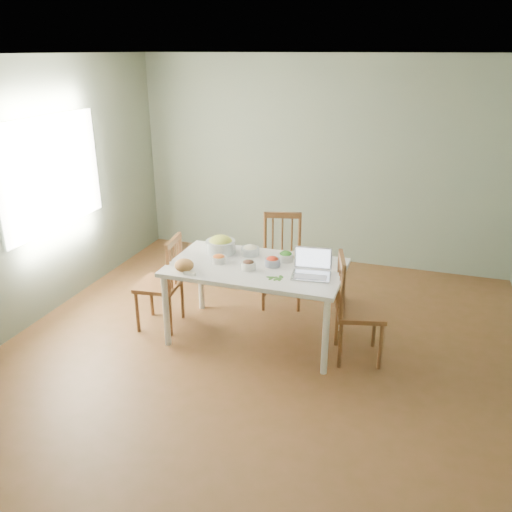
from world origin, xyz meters
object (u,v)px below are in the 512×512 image
(dining_table, at_px, (256,302))
(laptop, at_px, (311,264))
(chair_far, at_px, (282,262))
(chair_right, at_px, (360,309))
(bread_boule, at_px, (184,265))
(chair_left, at_px, (159,282))
(bowl_squash, at_px, (221,245))

(dining_table, relative_size, laptop, 4.79)
(chair_far, distance_m, chair_right, 1.30)
(dining_table, relative_size, bread_boule, 9.23)
(chair_left, bearing_deg, dining_table, 87.24)
(chair_right, xyz_separation_m, bread_boule, (-1.63, -0.30, 0.34))
(chair_far, height_order, chair_right, chair_far)
(bowl_squash, height_order, laptop, laptop)
(laptop, bearing_deg, dining_table, 164.34)
(chair_right, height_order, bread_boule, chair_right)
(bread_boule, xyz_separation_m, laptop, (1.16, 0.25, 0.06))
(bread_boule, bearing_deg, chair_right, 10.36)
(bread_boule, xyz_separation_m, bowl_squash, (0.15, 0.55, 0.03))
(chair_left, distance_m, chair_right, 2.06)
(bread_boule, bearing_deg, laptop, 12.01)
(chair_far, bearing_deg, dining_table, -107.08)
(dining_table, distance_m, laptop, 0.77)
(chair_far, relative_size, chair_left, 1.04)
(chair_right, xyz_separation_m, bowl_squash, (-1.48, 0.26, 0.37))
(dining_table, bearing_deg, chair_right, -2.26)
(chair_left, xyz_separation_m, bread_boule, (0.44, -0.26, 0.35))
(bowl_squash, xyz_separation_m, laptop, (1.02, -0.31, 0.04))
(dining_table, height_order, chair_left, chair_left)
(dining_table, bearing_deg, bread_boule, -150.62)
(dining_table, height_order, laptop, laptop)
(chair_far, xyz_separation_m, chair_right, (0.99, -0.85, -0.01))
(bread_boule, height_order, laptop, laptop)
(chair_left, relative_size, bowl_squash, 3.27)
(chair_far, distance_m, chair_left, 1.39)
(dining_table, bearing_deg, laptop, -9.14)
(chair_left, height_order, bowl_squash, chair_left)
(bowl_squash, bearing_deg, chair_far, 50.41)
(bowl_squash, bearing_deg, chair_right, -9.87)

